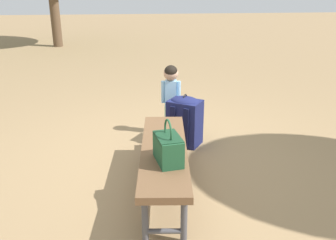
% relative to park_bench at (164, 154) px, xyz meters
% --- Properties ---
extents(ground_plane, '(40.00, 40.00, 0.00)m').
position_rel_park_bench_xyz_m(ground_plane, '(0.70, -0.08, -0.39)').
color(ground_plane, '#8C704C').
rests_on(ground_plane, ground).
extents(park_bench, '(1.63, 0.55, 0.45)m').
position_rel_park_bench_xyz_m(park_bench, '(0.00, 0.00, 0.00)').
color(park_bench, brown).
rests_on(park_bench, ground).
extents(handbag, '(0.35, 0.23, 0.37)m').
position_rel_park_bench_xyz_m(handbag, '(-0.27, -0.01, 0.18)').
color(handbag, '#1E4C2D').
rests_on(handbag, park_bench).
extents(child_standing, '(0.18, 0.24, 0.89)m').
position_rel_park_bench_xyz_m(child_standing, '(1.39, -0.22, 0.20)').
color(child_standing, '#B2D8B2').
rests_on(child_standing, ground).
extents(backpack_large, '(0.43, 0.46, 0.62)m').
position_rel_park_bench_xyz_m(backpack_large, '(1.06, -0.35, -0.08)').
color(backpack_large, '#191E4C').
rests_on(backpack_large, ground).
extents(backpack_small, '(0.18, 0.20, 0.33)m').
position_rel_park_bench_xyz_m(backpack_small, '(0.91, -0.07, -0.23)').
color(backpack_small, maroon).
rests_on(backpack_small, ground).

